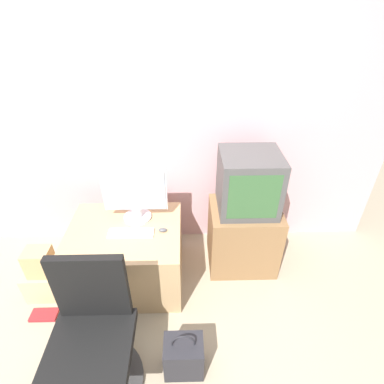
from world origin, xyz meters
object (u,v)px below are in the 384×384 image
crt_tv (249,182)px  office_chair (93,341)px  handbag (184,356)px  keyboard (131,233)px  cardboard_box_lower (48,283)px  main_monitor (135,195)px  mouse (163,230)px  book (44,315)px

crt_tv → office_chair: (-1.10, -1.02, -0.49)m
office_chair → handbag: office_chair is taller
keyboard → cardboard_box_lower: 0.86m
crt_tv → handbag: bearing=-118.3°
main_monitor → mouse: 0.36m
keyboard → crt_tv: (0.95, 0.25, 0.31)m
main_monitor → cardboard_box_lower: bearing=-157.5°
mouse → cardboard_box_lower: bearing=-172.3°
crt_tv → cardboard_box_lower: bearing=-168.0°
main_monitor → book: main_monitor is taller
cardboard_box_lower → book: cardboard_box_lower is taller
book → handbag: bearing=-20.8°
crt_tv → office_chair: 1.58m
book → office_chair: bearing=-37.8°
office_chair → cardboard_box_lower: (-0.59, 0.66, -0.25)m
main_monitor → book: 1.20m
mouse → cardboard_box_lower: 1.09m
keyboard → mouse: bearing=5.1°
office_chair → handbag: (0.55, 0.02, -0.24)m
mouse → office_chair: 0.91m
office_chair → cardboard_box_lower: office_chair is taller
main_monitor → keyboard: main_monitor is taller
main_monitor → keyboard: 0.31m
main_monitor → crt_tv: bearing=2.7°
cardboard_box_lower → handbag: handbag is taller
office_chair → handbag: size_ratio=2.45×
main_monitor → handbag: main_monitor is taller
main_monitor → handbag: size_ratio=1.36×
cardboard_box_lower → handbag: bearing=-29.5°
handbag → book: bearing=159.2°
mouse → handbag: bearing=-78.4°
book → main_monitor: bearing=36.2°
cardboard_box_lower → handbag: (1.14, -0.65, 0.02)m
keyboard → book: bearing=-154.7°
main_monitor → handbag: (0.38, -0.96, -0.65)m
keyboard → handbag: bearing=-61.5°
main_monitor → book: (-0.74, -0.54, -0.78)m
office_chair → book: (-0.57, 0.44, -0.37)m
main_monitor → mouse: bearing=-39.1°
mouse → office_chair: bearing=-116.2°
mouse → keyboard: bearing=-174.9°
main_monitor → mouse: (0.22, -0.18, -0.22)m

